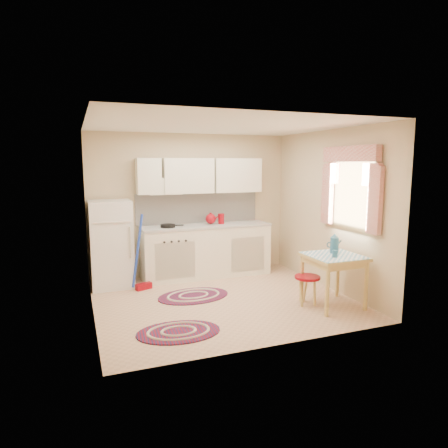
{
  "coord_description": "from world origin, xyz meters",
  "views": [
    {
      "loc": [
        -1.97,
        -5.26,
        1.98
      ],
      "look_at": [
        0.12,
        0.25,
        1.08
      ],
      "focal_mm": 32.0,
      "sensor_mm": 36.0,
      "label": 1
    }
  ],
  "objects": [
    {
      "name": "fridge",
      "position": [
        -1.45,
        1.25,
        0.7
      ],
      "size": [
        0.65,
        0.6,
        1.4
      ],
      "primitive_type": "cube",
      "color": "white",
      "rests_on": "ground"
    },
    {
      "name": "countertop",
      "position": [
        0.17,
        1.3,
        0.9
      ],
      "size": [
        2.27,
        0.62,
        0.04
      ],
      "primitive_type": "cube",
      "color": "#B5B3AC",
      "rests_on": "base_cabinets"
    },
    {
      "name": "coffee_pot",
      "position": [
        1.45,
        -0.65,
        0.87
      ],
      "size": [
        0.19,
        0.18,
        0.3
      ],
      "primitive_type": null,
      "rotation": [
        0.0,
        0.0,
        -0.41
      ],
      "color": "#285D7C",
      "rests_on": "table"
    },
    {
      "name": "rug_center",
      "position": [
        -0.36,
        0.3,
        0.01
      ],
      "size": [
        1.14,
        0.81,
        0.02
      ],
      "primitive_type": null,
      "rotation": [
        0.0,
        0.0,
        0.08
      ],
      "color": "maroon",
      "rests_on": "ground"
    },
    {
      "name": "red_canister",
      "position": [
        0.46,
        1.3,
        1.0
      ],
      "size": [
        0.12,
        0.12,
        0.16
      ],
      "primitive_type": "cylinder",
      "rotation": [
        0.0,
        0.0,
        0.2
      ],
      "color": "maroon",
      "rests_on": "countertop"
    },
    {
      "name": "room_shell",
      "position": [
        0.16,
        0.24,
        1.6
      ],
      "size": [
        3.64,
        3.6,
        2.52
      ],
      "color": "tan",
      "rests_on": "ground"
    },
    {
      "name": "base_cabinets",
      "position": [
        0.17,
        1.3,
        0.44
      ],
      "size": [
        2.25,
        0.6,
        0.88
      ],
      "primitive_type": "cube",
      "color": "white",
      "rests_on": "ground"
    },
    {
      "name": "broom",
      "position": [
        -1.0,
        0.9,
        0.6
      ],
      "size": [
        0.3,
        0.21,
        1.2
      ],
      "primitive_type": null,
      "rotation": [
        0.0,
        0.0,
        0.36
      ],
      "color": "#1E3DBC",
      "rests_on": "ground"
    },
    {
      "name": "rug_left",
      "position": [
        -0.89,
        -0.89,
        0.01
      ],
      "size": [
        1.05,
        0.75,
        0.02
      ],
      "primitive_type": null,
      "rotation": [
        0.0,
        0.0,
        -0.09
      ],
      "color": "maroon",
      "rests_on": "ground"
    },
    {
      "name": "mug",
      "position": [
        1.3,
        -0.87,
        0.77
      ],
      "size": [
        0.09,
        0.09,
        0.1
      ],
      "primitive_type": "cylinder",
      "rotation": [
        0.0,
        0.0,
        0.31
      ],
      "color": "#285D7C",
      "rests_on": "table"
    },
    {
      "name": "red_kettle",
      "position": [
        0.26,
        1.3,
        1.02
      ],
      "size": [
        0.24,
        0.23,
        0.2
      ],
      "primitive_type": null,
      "rotation": [
        0.0,
        0.0,
        0.27
      ],
      "color": "maroon",
      "rests_on": "countertop"
    },
    {
      "name": "frying_pan",
      "position": [
        -0.51,
        1.25,
        0.94
      ],
      "size": [
        0.28,
        0.28,
        0.05
      ],
      "primitive_type": "cylinder",
      "rotation": [
        0.0,
        0.0,
        -0.14
      ],
      "color": "black",
      "rests_on": "countertop"
    },
    {
      "name": "stool",
      "position": [
        1.04,
        -0.62,
        0.21
      ],
      "size": [
        0.46,
        0.46,
        0.42
      ],
      "primitive_type": "cylinder",
      "rotation": [
        0.0,
        0.0,
        -0.36
      ],
      "color": "maroon",
      "rests_on": "ground"
    },
    {
      "name": "table",
      "position": [
        1.36,
        -0.77,
        0.36
      ],
      "size": [
        0.72,
        0.72,
        0.72
      ],
      "primitive_type": "cube",
      "color": "#E0C470",
      "rests_on": "ground"
    }
  ]
}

